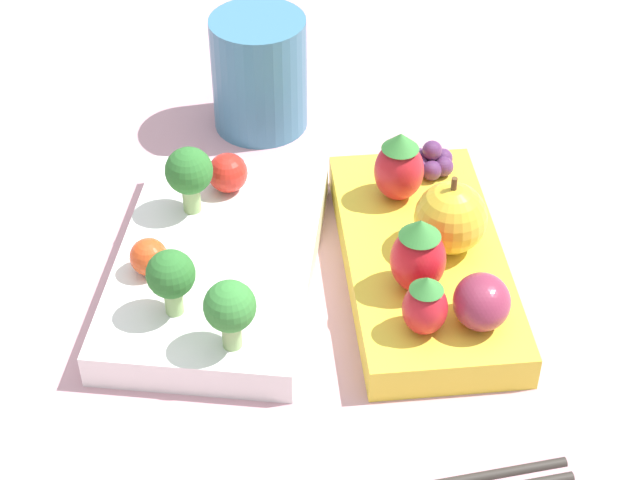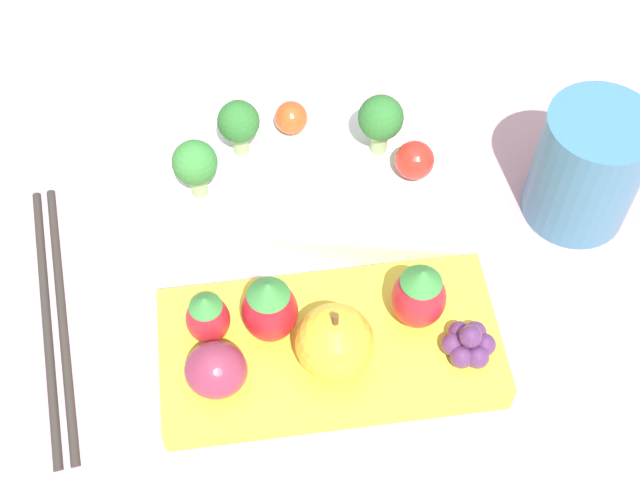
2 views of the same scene
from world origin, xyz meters
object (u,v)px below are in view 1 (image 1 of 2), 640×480
Objects in this scene: plum at (482,302)px; strawberry_1 at (425,305)px; strawberry_0 at (399,167)px; cherry_tomato_0 at (228,173)px; drinking_cup at (259,73)px; broccoli_floret_2 at (189,173)px; apple at (451,218)px; strawberry_2 at (418,255)px; cherry_tomato_1 at (149,257)px; bento_box_fruit at (423,262)px; bento_box_savoury at (216,270)px; broccoli_floret_1 at (230,308)px; grape_cluster at (431,161)px; broccoli_floret_0 at (171,276)px.

strawberry_1 is at bearing 102.20° from plum.
strawberry_0 reaches higher than plum.
plum is at bearing -127.38° from cherry_tomato_0.
broccoli_floret_2 is at bearing 166.01° from drinking_cup.
apple is 0.07m from plum.
plum is at bearing -129.31° from strawberry_2.
strawberry_0 reaches higher than cherry_tomato_1.
bento_box_fruit is 0.08m from plum.
plum is (-0.05, -0.16, 0.03)m from bento_box_savoury.
broccoli_floret_1 is 0.11m from strawberry_1.
plum is 0.15m from grape_cluster.
strawberry_0 is (0.05, 0.02, 0.04)m from bento_box_fruit.
drinking_cup is at bearing 54.98° from grape_cluster.
cherry_tomato_1 is 0.44× the size of apple.
bento_box_fruit is 4.92× the size of broccoli_floret_0.
apple is 0.61× the size of drinking_cup.
apple is 1.48× the size of plum.
strawberry_2 is 0.05m from plum.
broccoli_floret_0 is 0.10m from broccoli_floret_2.
apple is 0.22m from drinking_cup.
bento_box_savoury is at bearing 96.02° from apple.
cherry_tomato_0 is at bearing -1.24° from bento_box_savoury.
grape_cluster is at bearing -79.70° from cherry_tomato_0.
broccoli_floret_0 is 0.24m from drinking_cup.
cherry_tomato_1 is (-0.01, 0.04, 0.02)m from bento_box_savoury.
broccoli_floret_2 reaches higher than strawberry_1.
broccoli_floret_2 is (0.10, 0.00, 0.00)m from broccoli_floret_0.
broccoli_floret_0 is (-0.06, 0.15, 0.04)m from bento_box_fruit.
strawberry_2 is (0.05, -0.11, -0.00)m from broccoli_floret_1.
strawberry_0 is 1.25× the size of strawberry_1.
strawberry_0 reaches higher than bento_box_fruit.
cherry_tomato_0 is 0.16m from apple.
cherry_tomato_0 is at bearing -25.16° from cherry_tomato_1.
broccoli_floret_0 is 0.18m from strawberry_0.
broccoli_floret_2 is 0.14m from strawberry_0.
bento_box_fruit is 0.21m from drinking_cup.
apple is at bearing -80.77° from cherry_tomato_1.
bento_box_fruit is 5.99× the size of plum.
broccoli_floret_0 is 0.22m from grape_cluster.
cherry_tomato_1 is at bearing 117.51° from strawberry_0.
broccoli_floret_1 reaches higher than bento_box_savoury.
broccoli_floret_1 is (-0.09, 0.11, 0.04)m from bento_box_fruit.
plum is at bearing -80.78° from broccoli_floret_1.
plum reaches higher than grape_cluster.
bento_box_fruit is 0.04m from apple.
grape_cluster is at bearing -125.02° from drinking_cup.
cherry_tomato_0 is at bearing 66.35° from bento_box_fruit.
bento_box_savoury is at bearing 178.76° from cherry_tomato_0.
strawberry_0 is at bearing 31.86° from apple.
grape_cluster is (0.11, -0.18, -0.00)m from cherry_tomato_1.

